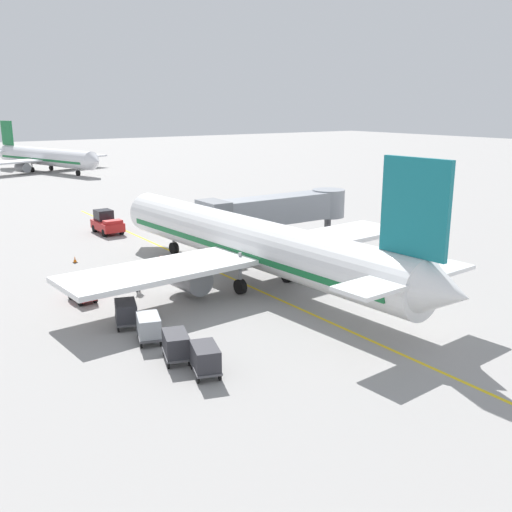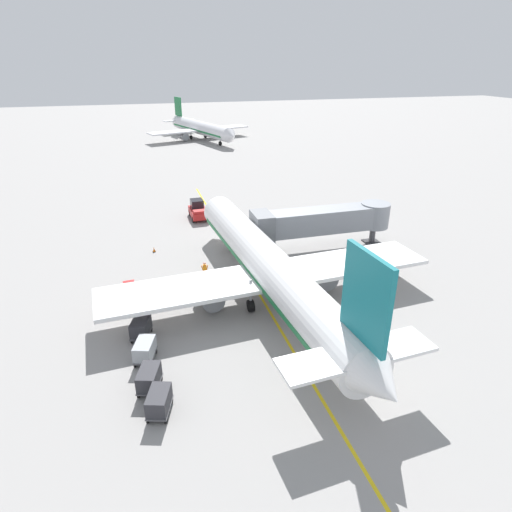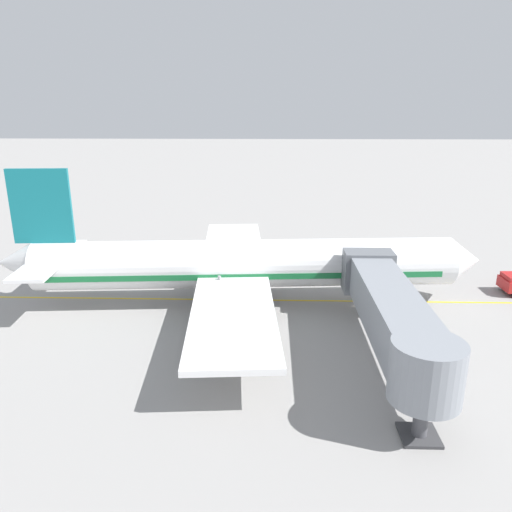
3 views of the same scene
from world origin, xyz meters
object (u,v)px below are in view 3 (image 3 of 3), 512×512
Objects in this scene: baggage_cart_tail_end at (131,251)px; ground_crew_loader at (309,272)px; baggage_cart_front at (217,250)px; baggage_cart_second_in_train at (187,250)px; parked_airliner at (243,265)px; baggage_cart_third_in_train at (155,250)px; baggage_tug_lead at (280,251)px; jet_bridge at (391,312)px; safety_cone_nose_left at (388,264)px; ground_crew_wing_walker at (278,260)px.

baggage_cart_tail_end is 18.42m from ground_crew_loader.
baggage_cart_second_in_train is (0.16, -3.04, 0.00)m from baggage_cart_front.
parked_airliner is at bearing 15.89° from baggage_cart_front.
ground_crew_loader is at bearing 53.13° from baggage_cart_front.
baggage_cart_third_in_train is 1.00× the size of baggage_cart_tail_end.
jet_bridge is at bearing 15.73° from baggage_tug_lead.
safety_cone_nose_left is (-18.76, 4.37, -3.17)m from jet_bridge.
ground_crew_wing_walker reaches higher than baggage_cart_third_in_train.
jet_bridge is 5.54× the size of baggage_cart_front.
baggage_cart_third_in_train reaches higher than safety_cone_nose_left.
baggage_cart_second_in_train is (-20.73, -15.51, -2.51)m from jet_bridge.
ground_crew_wing_walker reaches higher than baggage_cart_tail_end.
parked_airliner is 12.57× the size of baggage_cart_third_in_train.
ground_crew_wing_walker reaches higher than safety_cone_nose_left.
baggage_cart_tail_end is 15.01m from ground_crew_wing_walker.
baggage_cart_front is 1.00× the size of baggage_cart_tail_end.
ground_crew_loader is at bearing -165.64° from jet_bridge.
baggage_tug_lead is 0.87× the size of baggage_cart_tail_end.
baggage_cart_second_in_train is 5.63m from baggage_cart_tail_end.
parked_airliner reaches higher than jet_bridge.
baggage_tug_lead reaches higher than baggage_cart_front.
jet_bridge is at bearing 30.86° from baggage_cart_front.
ground_crew_wing_walker is (3.41, 6.13, 0.00)m from baggage_cart_front.
jet_bridge is 5.54× the size of baggage_cart_third_in_train.
baggage_cart_tail_end is (-20.15, -21.11, -2.51)m from jet_bridge.
ground_crew_loader is at bearing 67.21° from baggage_cart_third_in_train.
parked_airliner is 13.13m from jet_bridge.
baggage_cart_front and baggage_cart_second_in_train have the same top height.
ground_crew_loader reaches higher than baggage_cart_front.
jet_bridge reaches higher than baggage_cart_second_in_train.
safety_cone_nose_left is at bearing 85.43° from baggage_cart_third_in_train.
baggage_tug_lead reaches higher than baggage_cart_third_in_train.
baggage_cart_front is 16.99m from safety_cone_nose_left.
ground_crew_wing_walker is at bearing -83.12° from safety_cone_nose_left.
baggage_cart_front is at bearing -119.11° from ground_crew_wing_walker.
jet_bridge is 18.75m from ground_crew_wing_walker.
baggage_cart_front is (0.69, -6.40, 0.24)m from baggage_tug_lead.
safety_cone_nose_left is at bearing 86.89° from baggage_cart_tail_end.
parked_airliner reaches higher than baggage_cart_tail_end.
parked_airliner is 12.84m from baggage_tug_lead.
baggage_cart_third_in_train is (0.96, -12.67, 0.24)m from baggage_tug_lead.
parked_airliner reaches higher than baggage_cart_front.
safety_cone_nose_left is (1.85, 23.12, -0.66)m from baggage_cart_third_in_train.
baggage_tug_lead reaches higher than safety_cone_nose_left.
safety_cone_nose_left is (1.39, 25.48, -0.66)m from baggage_cart_tail_end.
baggage_cart_second_in_train is 5.03× the size of safety_cone_nose_left.
baggage_cart_third_in_train is (-11.24, -9.55, -2.24)m from parked_airliner.
baggage_cart_front is 1.00× the size of baggage_cart_second_in_train.
baggage_cart_second_in_train is 13.51m from ground_crew_loader.
baggage_cart_third_in_train is at bearing -137.71° from jet_bridge.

